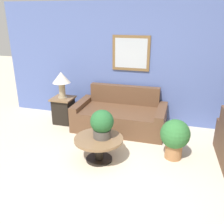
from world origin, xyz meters
TOP-DOWN VIEW (x-y plane):
  - ground_plane at (0.00, 0.00)m, footprint 20.00×20.00m
  - wall_back at (-0.01, 2.70)m, footprint 6.95×0.09m
  - couch_main at (-0.55, 2.16)m, footprint 1.92×1.00m
  - coffee_table at (-0.57, 0.81)m, footprint 0.82×0.82m
  - side_table at (-1.86, 2.10)m, footprint 0.47×0.47m
  - table_lamp at (-1.86, 2.10)m, footprint 0.39×0.39m
  - potted_plant_on_table at (-0.52, 0.85)m, footprint 0.39×0.39m
  - potted_plant_floor at (0.64, 1.24)m, footprint 0.50×0.50m

SIDE VIEW (x-z plane):
  - ground_plane at x=0.00m, z-range 0.00..0.00m
  - couch_main at x=-0.55m, z-range -0.15..0.71m
  - coffee_table at x=-0.57m, z-range 0.10..0.51m
  - side_table at x=-1.86m, z-range 0.01..0.60m
  - potted_plant_floor at x=0.64m, z-range 0.05..0.76m
  - potted_plant_on_table at x=-0.52m, z-range 0.43..0.91m
  - table_lamp at x=-1.86m, z-range 0.72..1.30m
  - wall_back at x=-0.01m, z-range 0.00..2.60m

